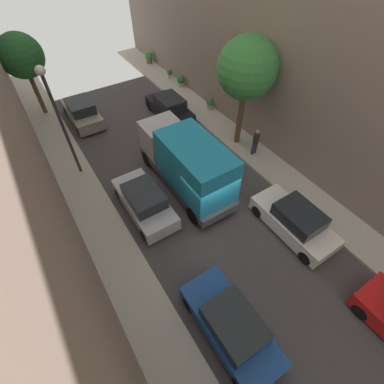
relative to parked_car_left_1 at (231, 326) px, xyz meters
The scene contains 17 objects.
ground 5.51m from the parked_car_left_1, 60.39° to the left, with size 32.00×32.00×0.00m, color #423F42.
sidewalk_left 5.32m from the parked_car_left_1, 115.83° to the left, with size 2.00×44.00×0.15m, color #B7B2A8.
sidewalk_right 9.07m from the parked_car_left_1, 31.67° to the left, with size 2.00×44.00×0.15m, color #B7B2A8.
parked_car_left_1 is the anchor object (origin of this frame).
parked_car_left_2 6.95m from the parked_car_left_1, 90.00° to the left, with size 1.78×4.20×1.57m.
parked_car_left_3 16.71m from the parked_car_left_1, 90.00° to the left, with size 1.78×4.20×1.57m.
parked_car_right_2 5.77m from the parked_car_left_1, 20.60° to the left, with size 1.78×4.20×1.57m.
parked_car_right_3 14.86m from the parked_car_left_1, 68.70° to the left, with size 1.78×4.20×1.57m.
delivery_truck 7.81m from the parked_car_left_1, 69.57° to the left, with size 2.26×6.60×3.38m.
pedestrian 10.54m from the parked_car_left_1, 43.89° to the left, with size 0.40×0.36×1.72m.
street_tree_1 12.31m from the parked_car_left_1, 49.61° to the left, with size 3.27×3.27×6.38m.
street_tree_2 19.56m from the parked_car_left_1, 96.22° to the left, with size 2.76×2.76×5.38m.
potted_plant_1 19.06m from the parked_car_left_1, 64.05° to the left, with size 0.64×0.64×0.87m.
potted_plant_2 24.02m from the parked_car_left_1, 70.04° to the left, with size 0.73×0.73×1.01m.
potted_plant_3 20.58m from the parked_car_left_1, 66.31° to the left, with size 0.43×0.43×0.74m.
potted_plant_4 15.42m from the parked_car_left_1, 57.35° to the left, with size 0.52×0.52×0.80m.
lamp_post 12.22m from the parked_car_left_1, 99.31° to the left, with size 0.44×0.44×6.09m.
Camera 1 is at (-5.57, -6.59, 11.30)m, focal length 25.95 mm.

